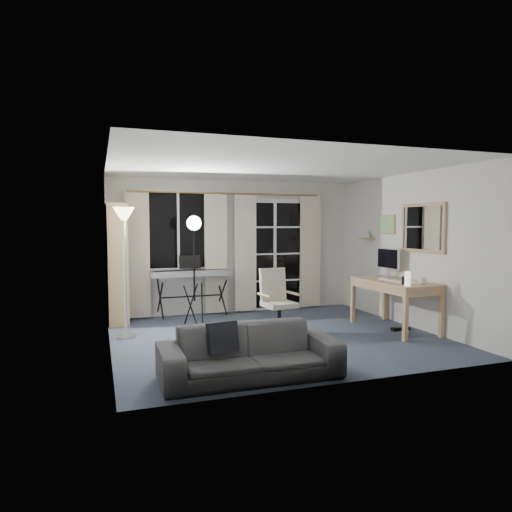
{
  "coord_description": "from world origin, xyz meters",
  "views": [
    {
      "loc": [
        -2.37,
        -5.97,
        1.61
      ],
      "look_at": [
        -0.17,
        0.35,
        1.14
      ],
      "focal_mm": 32.0,
      "sensor_mm": 36.0,
      "label": 1
    }
  ],
  "objects": [
    {
      "name": "floor",
      "position": [
        0.0,
        0.0,
        -0.01
      ],
      "size": [
        4.5,
        4.0,
        0.02
      ],
      "primitive_type": "cube",
      "color": "#363F4F",
      "rests_on": "ground"
    },
    {
      "name": "window",
      "position": [
        -1.05,
        1.97,
        1.5
      ],
      "size": [
        1.2,
        0.08,
        1.4
      ],
      "color": "white",
      "rests_on": "floor"
    },
    {
      "name": "french_door",
      "position": [
        0.75,
        1.97,
        1.03
      ],
      "size": [
        1.32,
        0.09,
        2.11
      ],
      "color": "white",
      "rests_on": "floor"
    },
    {
      "name": "curtains",
      "position": [
        -0.14,
        1.88,
        1.09
      ],
      "size": [
        3.6,
        0.07,
        2.13
      ],
      "color": "gold",
      "rests_on": "floor"
    },
    {
      "name": "bookshelf",
      "position": [
        -2.12,
        1.78,
        0.92
      ],
      "size": [
        0.33,
        0.91,
        1.94
      ],
      "rotation": [
        0.0,
        0.0,
        0.02
      ],
      "color": "tan",
      "rests_on": "floor"
    },
    {
      "name": "torchiere_lamp",
      "position": [
        -2.02,
        0.64,
        1.48
      ],
      "size": [
        0.37,
        0.37,
        1.84
      ],
      "rotation": [
        0.0,
        0.0,
        -0.31
      ],
      "color": "#B2B2B7",
      "rests_on": "floor"
    },
    {
      "name": "keyboard_piano",
      "position": [
        -0.88,
        1.7,
        0.76
      ],
      "size": [
        1.38,
        0.68,
        1.0
      ],
      "rotation": [
        0.0,
        0.0,
        0.01
      ],
      "color": "black",
      "rests_on": "floor"
    },
    {
      "name": "studio_light",
      "position": [
        -0.96,
        1.0,
        1.42
      ],
      "size": [
        0.35,
        0.36,
        1.78
      ],
      "rotation": [
        0.0,
        0.0,
        -0.17
      ],
      "color": "black",
      "rests_on": "floor"
    },
    {
      "name": "office_chair",
      "position": [
        0.06,
        0.14,
        0.57
      ],
      "size": [
        0.66,
        0.67,
        0.97
      ],
      "rotation": [
        0.0,
        0.0,
        0.11
      ],
      "color": "black",
      "rests_on": "floor"
    },
    {
      "name": "desk",
      "position": [
        1.88,
        -0.16,
        0.66
      ],
      "size": [
        0.73,
        1.41,
        0.75
      ],
      "rotation": [
        0.0,
        0.0,
        0.02
      ],
      "color": "tan",
      "rests_on": "floor"
    },
    {
      "name": "monitor",
      "position": [
        2.08,
        0.29,
        1.03
      ],
      "size": [
        0.18,
        0.54,
        0.47
      ],
      "rotation": [
        0.0,
        0.0,
        0.02
      ],
      "color": "silver",
      "rests_on": "desk"
    },
    {
      "name": "desk_clutter",
      "position": [
        1.82,
        -0.39,
        0.59
      ],
      "size": [
        0.43,
        0.85,
        0.95
      ],
      "rotation": [
        0.0,
        0.0,
        0.02
      ],
      "color": "white",
      "rests_on": "desk"
    },
    {
      "name": "mug",
      "position": [
        1.98,
        -0.66,
        0.81
      ],
      "size": [
        0.12,
        0.1,
        0.12
      ],
      "primitive_type": "imported",
      "rotation": [
        0.0,
        0.0,
        0.02
      ],
      "color": "silver",
      "rests_on": "desk"
    },
    {
      "name": "wall_mirror",
      "position": [
        2.22,
        -0.35,
        1.55
      ],
      "size": [
        0.04,
        0.94,
        0.74
      ],
      "color": "tan",
      "rests_on": "floor"
    },
    {
      "name": "framed_print",
      "position": [
        2.23,
        0.55,
        1.6
      ],
      "size": [
        0.03,
        0.42,
        0.32
      ],
      "color": "tan",
      "rests_on": "floor"
    },
    {
      "name": "wall_shelf",
      "position": [
        2.16,
        1.05,
        1.41
      ],
      "size": [
        0.16,
        0.3,
        0.18
      ],
      "color": "tan",
      "rests_on": "floor"
    },
    {
      "name": "sofa",
      "position": [
        -0.9,
        -1.55,
        0.37
      ],
      "size": [
        1.88,
        0.58,
        0.73
      ],
      "rotation": [
        0.0,
        0.0,
        -0.02
      ],
      "color": "#2F2F32",
      "rests_on": "floor"
    }
  ]
}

